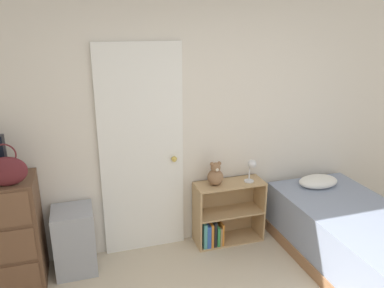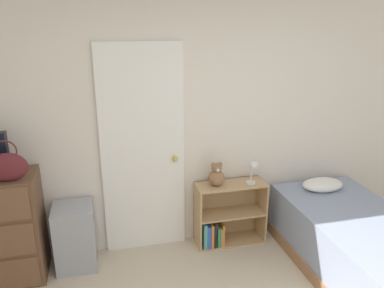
# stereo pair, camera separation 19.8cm
# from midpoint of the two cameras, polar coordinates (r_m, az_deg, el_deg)

# --- Properties ---
(wall_back) EXTENTS (10.00, 0.06, 2.55)m
(wall_back) POSITION_cam_midpoint_polar(r_m,az_deg,el_deg) (3.67, -3.13, 3.12)
(wall_back) COLOR silver
(wall_back) RESTS_ON ground_plane
(door_closed) EXTENTS (0.80, 0.09, 2.06)m
(door_closed) POSITION_cam_midpoint_polar(r_m,az_deg,el_deg) (3.62, -9.18, -1.35)
(door_closed) COLOR white
(door_closed) RESTS_ON ground_plane
(handbag) EXTENTS (0.31, 0.11, 0.35)m
(handbag) POSITION_cam_midpoint_polar(r_m,az_deg,el_deg) (3.30, -28.01, -3.64)
(handbag) COLOR #591E23
(handbag) RESTS_ON dresser
(storage_bin) EXTENTS (0.36, 0.36, 0.62)m
(storage_bin) POSITION_cam_midpoint_polar(r_m,az_deg,el_deg) (3.74, -18.95, -13.72)
(storage_bin) COLOR #999EA8
(storage_bin) RESTS_ON ground_plane
(bookshelf) EXTENTS (0.72, 0.28, 0.66)m
(bookshelf) POSITION_cam_midpoint_polar(r_m,az_deg,el_deg) (4.00, 3.22, -11.12)
(bookshelf) COLOR tan
(bookshelf) RESTS_ON ground_plane
(teddy_bear) EXTENTS (0.16, 0.16, 0.25)m
(teddy_bear) POSITION_cam_midpoint_polar(r_m,az_deg,el_deg) (3.74, 2.07, -4.76)
(teddy_bear) COLOR #8C6647
(teddy_bear) RESTS_ON bookshelf
(desk_lamp) EXTENTS (0.11, 0.11, 0.24)m
(desk_lamp) POSITION_cam_midpoint_polar(r_m,az_deg,el_deg) (3.82, 7.59, -3.46)
(desk_lamp) COLOR silver
(desk_lamp) RESTS_ON bookshelf
(bed) EXTENTS (0.97, 1.91, 0.66)m
(bed) POSITION_cam_midpoint_polar(r_m,az_deg,el_deg) (3.87, 22.67, -13.62)
(bed) COLOR #996B47
(bed) RESTS_ON ground_plane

